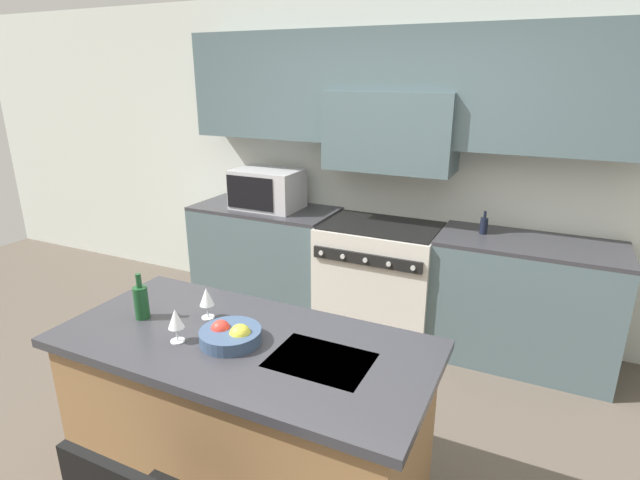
{
  "coord_description": "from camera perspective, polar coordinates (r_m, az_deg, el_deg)",
  "views": [
    {
      "loc": [
        1.2,
        -1.84,
        2.08
      ],
      "look_at": [
        -0.02,
        0.7,
        1.14
      ],
      "focal_mm": 28.0,
      "sensor_mm": 36.0,
      "label": 1
    }
  ],
  "objects": [
    {
      "name": "microwave",
      "position": [
        4.41,
        -6.05,
        5.82
      ],
      "size": [
        0.58,
        0.41,
        0.34
      ],
      "color": "#B7B7BC",
      "rests_on": "back_counter"
    },
    {
      "name": "kitchen_island",
      "position": [
        2.67,
        -8.37,
        -19.39
      ],
      "size": [
        1.82,
        0.85,
        0.89
      ],
      "color": "olive",
      "rests_on": "ground_plane"
    },
    {
      "name": "oil_bottle_on_counter",
      "position": [
        3.89,
        18.22,
        1.62
      ],
      "size": [
        0.06,
        0.06,
        0.17
      ],
      "color": "black",
      "rests_on": "back_counter"
    },
    {
      "name": "fruit_bowl",
      "position": [
        2.4,
        -10.15,
        -10.65
      ],
      "size": [
        0.29,
        0.29,
        0.1
      ],
      "color": "#384C6B",
      "rests_on": "kitchen_island"
    },
    {
      "name": "range_stove",
      "position": [
        4.16,
        6.81,
        -4.42
      ],
      "size": [
        0.94,
        0.7,
        0.93
      ],
      "color": "beige",
      "rests_on": "ground_plane"
    },
    {
      "name": "wine_glass_near",
      "position": [
        2.42,
        -16.17,
        -8.75
      ],
      "size": [
        0.07,
        0.07,
        0.17
      ],
      "color": "white",
      "rests_on": "kitchen_island"
    },
    {
      "name": "wine_bottle",
      "position": [
        2.71,
        -19.76,
        -6.62
      ],
      "size": [
        0.07,
        0.07,
        0.24
      ],
      "color": "#194723",
      "rests_on": "kitchen_island"
    },
    {
      "name": "back_cabinetry",
      "position": [
        4.12,
        8.67,
        11.59
      ],
      "size": [
        10.0,
        0.46,
        2.7
      ],
      "color": "silver",
      "rests_on": "ground_plane"
    },
    {
      "name": "wine_glass_far",
      "position": [
        2.61,
        -12.83,
        -6.45
      ],
      "size": [
        0.07,
        0.07,
        0.17
      ],
      "color": "white",
      "rests_on": "kitchen_island"
    },
    {
      "name": "ground_plane",
      "position": [
        3.02,
        -6.01,
        -25.07
      ],
      "size": [
        10.0,
        10.0,
        0.0
      ],
      "primitive_type": "plane",
      "color": "brown"
    },
    {
      "name": "back_counter",
      "position": [
        4.18,
        6.91,
        -4.23
      ],
      "size": [
        3.49,
        0.62,
        0.94
      ],
      "color": "#4C6066",
      "rests_on": "ground_plane"
    }
  ]
}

